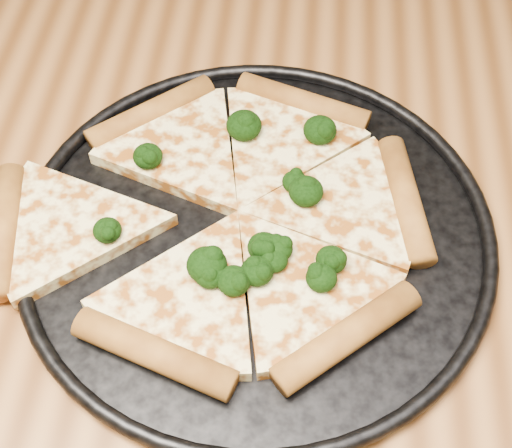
{
  "coord_description": "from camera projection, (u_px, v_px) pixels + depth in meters",
  "views": [
    {
      "loc": [
        0.1,
        -0.33,
        1.24
      ],
      "look_at": [
        0.07,
        0.02,
        0.77
      ],
      "focal_mm": 51.11,
      "sensor_mm": 36.0,
      "label": 1
    }
  ],
  "objects": [
    {
      "name": "broccoli_florets",
      "position": [
        253.0,
        215.0,
        0.59
      ],
      "size": [
        0.2,
        0.19,
        0.02
      ],
      "color": "black",
      "rests_on": "pizza"
    },
    {
      "name": "dining_table",
      "position": [
        176.0,
        304.0,
        0.67
      ],
      "size": [
        1.2,
        0.9,
        0.75
      ],
      "color": "#965D2E",
      "rests_on": "ground"
    },
    {
      "name": "pizza_pan",
      "position": [
        256.0,
        230.0,
        0.6
      ],
      "size": [
        0.39,
        0.39,
        0.02
      ],
      "color": "black",
      "rests_on": "dining_table"
    },
    {
      "name": "pizza",
      "position": [
        228.0,
        213.0,
        0.6
      ],
      "size": [
        0.37,
        0.33,
        0.02
      ],
      "rotation": [
        0.0,
        0.0,
        -0.34
      ],
      "color": "#FFE89C",
      "rests_on": "pizza_pan"
    }
  ]
}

